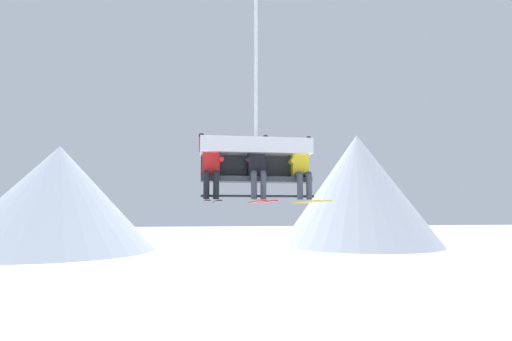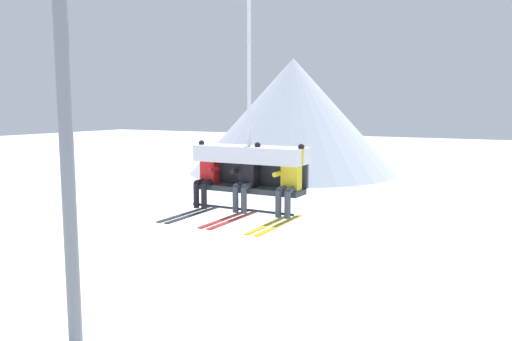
{
  "view_description": "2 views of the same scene",
  "coord_description": "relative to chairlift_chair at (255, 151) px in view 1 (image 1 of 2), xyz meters",
  "views": [
    {
      "loc": [
        -2.09,
        -8.42,
        4.26
      ],
      "look_at": [
        -0.99,
        -0.88,
        5.03
      ],
      "focal_mm": 28.0,
      "sensor_mm": 36.0,
      "label": 1
    },
    {
      "loc": [
        3.53,
        -8.86,
        6.38
      ],
      "look_at": [
        -0.88,
        -0.74,
        5.21
      ],
      "focal_mm": 35.0,
      "sensor_mm": 36.0,
      "label": 2
    }
  ],
  "objects": [
    {
      "name": "skier_red",
      "position": [
        -0.87,
        -0.21,
        -0.34
      ],
      "size": [
        0.48,
        1.7,
        1.34
      ],
      "color": "red"
    },
    {
      "name": "mountain_peak_central",
      "position": [
        18.43,
        39.22,
        1.39
      ],
      "size": [
        19.36,
        19.36,
        13.65
      ],
      "color": "silver",
      "rests_on": "ground_plane"
    },
    {
      "name": "skier_yellow",
      "position": [
        0.87,
        -0.21,
        -0.34
      ],
      "size": [
        0.48,
        1.7,
        1.34
      ],
      "color": "yellow"
    },
    {
      "name": "chairlift_chair",
      "position": [
        0.0,
        0.0,
        0.0
      ],
      "size": [
        2.16,
        0.74,
        4.85
      ],
      "color": "#33383D"
    },
    {
      "name": "skier_black",
      "position": [
        0.0,
        -0.21,
        -0.34
      ],
      "size": [
        0.48,
        1.7,
        1.34
      ],
      "color": "black"
    },
    {
      "name": "mountain_peak_west",
      "position": [
        -15.71,
        36.75,
        0.11
      ],
      "size": [
        20.24,
        20.24,
        11.09
      ],
      "color": "silver",
      "rests_on": "ground_plane"
    }
  ]
}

